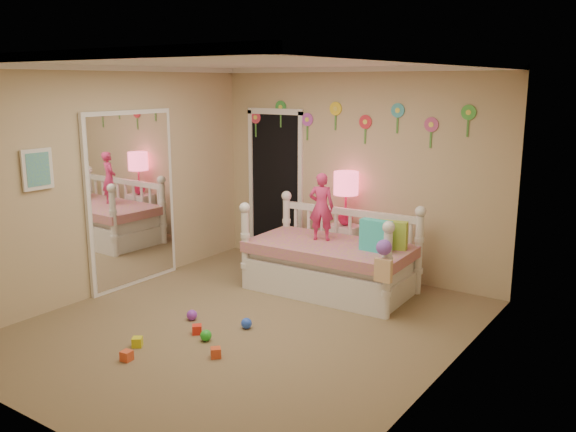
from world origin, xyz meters
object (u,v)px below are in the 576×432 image
Objects in this scene: child at (321,207)px; nightstand at (345,250)px; table_lamp at (346,190)px; daybed at (331,248)px.

nightstand is (-0.00, 0.58, -0.66)m from child.
nightstand is 0.78m from table_lamp.
table_lamp reaches higher than nightstand.
table_lamp is (-0.17, 0.64, 0.58)m from daybed.
child is 0.88m from nightstand.
child reaches higher than daybed.
table_lamp is at bearing -111.78° from child.
table_lamp is at bearing 102.80° from daybed.
nightstand is 0.95× the size of table_lamp.
daybed reaches higher than nightstand.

